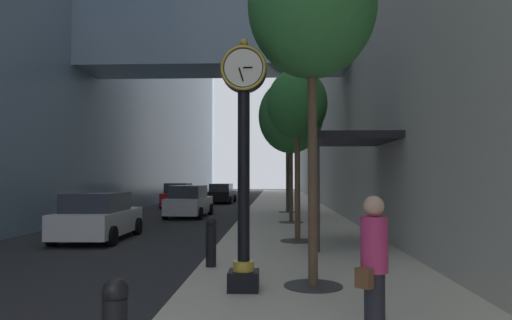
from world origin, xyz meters
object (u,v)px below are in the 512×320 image
Objects in this scene: street_tree_mid_far at (291,117)px; car_black_mid at (222,194)px; car_white_far at (98,217)px; street_tree_far at (287,126)px; bollard_third at (211,241)px; car_red_trailing at (179,196)px; street_clock at (244,151)px; street_tree_mid_near at (297,105)px; car_silver_near at (189,202)px; pedestrian_walking at (374,263)px; street_tree_near at (312,6)px.

car_black_mid is (-5.17, 17.46, -4.12)m from street_tree_mid_far.
street_tree_mid_far is 9.46m from car_white_far.
street_tree_far is 13.22m from car_black_mid.
car_black_mid reaches higher than bollard_third.
street_tree_mid_far is at bearing -73.52° from car_black_mid.
street_tree_far is 1.51× the size of car_red_trailing.
street_tree_far is at bearing 86.07° from street_clock.
street_tree_mid_near is 7.84m from car_white_far.
street_tree_mid_far is 1.39× the size of car_black_mid.
bollard_third is 6.09m from street_tree_mid_near.
bollard_third is at bearing -97.53° from street_tree_far.
street_tree_far is 10.22m from car_red_trailing.
car_red_trailing is at bearing 92.31° from car_white_far.
car_silver_near is 7.69m from car_red_trailing.
car_white_far reaches higher than car_black_mid.
pedestrian_walking is at bearing -73.20° from car_red_trailing.
street_tree_mid_near reaches higher than car_silver_near.
bollard_third is 5.44m from pedestrian_walking.
street_tree_far reaches higher than street_tree_mid_far.
pedestrian_walking is (1.81, -2.52, -1.56)m from street_clock.
car_red_trailing reaches higher than car_silver_near.
street_clock is 1.07× the size of car_red_trailing.
car_silver_near reaches higher than car_black_mid.
street_tree_mid_near is 19.50m from car_red_trailing.
street_tree_near is at bearing -71.73° from car_silver_near.
street_clock is 9.49m from car_white_far.
street_tree_far reaches higher than street_clock.
street_tree_far is 21.53m from pedestrian_walking.
car_white_far is at bearing 171.60° from street_tree_mid_near.
bollard_third is at bearing -101.85° from street_tree_mid_far.
bollard_third is 0.24× the size of car_black_mid.
bollard_third is 27.98m from car_black_mid.
street_tree_mid_near is 1.18× the size of car_black_mid.
street_tree_mid_near is at bearing -62.23° from car_silver_near.
street_tree_mid_near is 0.85× the size of street_tree_mid_far.
street_tree_far is at bearing -36.01° from car_red_trailing.
car_silver_near is (-5.39, 4.15, -4.08)m from street_tree_mid_far.
car_red_trailing is (-2.34, -5.92, 0.05)m from car_black_mid.
street_tree_near is at bearing 15.88° from street_clock.
street_tree_far is 3.58× the size of pedestrian_walking.
street_tree_near reaches higher than street_tree_mid_far.
car_silver_near is (-4.11, 16.68, -1.83)m from street_clock.
bollard_third is at bearing -76.32° from car_red_trailing.
car_white_far is at bearing -121.47° from street_tree_far.
street_tree_mid_near is at bearing 90.00° from street_tree_near.
street_tree_mid_far reaches higher than bollard_third.
street_tree_mid_near is at bearing -90.00° from street_tree_mid_far.
car_white_far is (-6.83, -5.08, -4.12)m from street_tree_mid_far.
car_white_far is at bearing 126.68° from street_clock.
street_tree_near is 25.30m from car_red_trailing.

